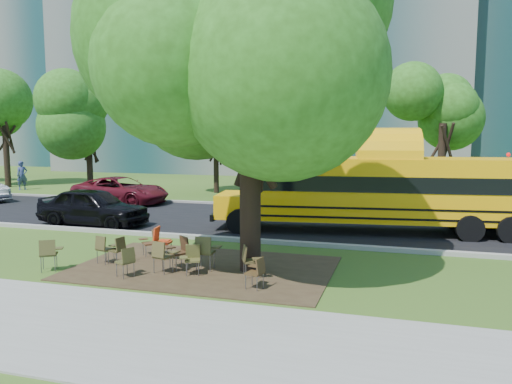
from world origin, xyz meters
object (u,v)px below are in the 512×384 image
(chair_0, at_px, (49,251))
(chair_2, at_px, (127,259))
(chair_4, at_px, (162,254))
(chair_7, at_px, (249,258))
(chair_6, at_px, (257,270))
(chair_1, at_px, (105,247))
(chair_10, at_px, (161,239))
(black_car, at_px, (93,207))
(chair_3, at_px, (180,249))
(chair_5, at_px, (192,257))
(main_tree, at_px, (250,70))
(pedestrian_a, at_px, (22,175))
(school_bus, at_px, (383,190))
(bg_car_red, at_px, (121,190))
(chair_11, at_px, (206,249))
(chair_8, at_px, (118,247))
(chair_9, at_px, (151,240))

(chair_0, relative_size, chair_2, 1.10)
(chair_4, height_order, chair_7, chair_4)
(chair_4, bearing_deg, chair_6, 2.50)
(chair_1, height_order, chair_4, chair_4)
(chair_10, bearing_deg, black_car, -135.66)
(chair_2, xyz_separation_m, black_car, (-5.14, 6.01, 0.27))
(chair_3, height_order, chair_7, chair_3)
(chair_0, xyz_separation_m, chair_5, (3.83, 0.75, -0.05))
(chair_5, height_order, chair_10, chair_10)
(main_tree, bearing_deg, chair_5, -148.98)
(chair_0, distance_m, chair_5, 3.90)
(chair_7, relative_size, pedestrian_a, 0.45)
(chair_4, distance_m, chair_5, 0.79)
(school_bus, height_order, chair_7, school_bus)
(school_bus, bearing_deg, chair_4, -132.91)
(main_tree, height_order, bg_car_red, main_tree)
(chair_2, height_order, chair_11, chair_11)
(chair_8, bearing_deg, chair_10, -34.32)
(chair_0, distance_m, chair_11, 4.21)
(chair_2, bearing_deg, chair_6, -63.25)
(bg_car_red, xyz_separation_m, pedestrian_a, (-9.78, 3.95, 0.23))
(chair_1, relative_size, chair_6, 1.05)
(bg_car_red, bearing_deg, main_tree, -129.91)
(chair_4, xyz_separation_m, chair_5, (0.78, 0.13, -0.06))
(school_bus, xyz_separation_m, chair_0, (-8.35, -7.93, -1.07))
(chair_0, height_order, chair_9, chair_0)
(chair_8, bearing_deg, chair_9, -10.26)
(chair_3, height_order, chair_11, chair_11)
(chair_0, bearing_deg, chair_9, 20.36)
(chair_5, distance_m, chair_8, 2.47)
(school_bus, relative_size, chair_9, 14.86)
(main_tree, distance_m, chair_11, 4.87)
(chair_11, relative_size, pedestrian_a, 0.51)
(chair_3, bearing_deg, black_car, -2.81)
(main_tree, bearing_deg, chair_4, -156.11)
(chair_3, relative_size, chair_9, 1.15)
(chair_0, relative_size, chair_5, 1.10)
(chair_2, height_order, chair_7, chair_7)
(chair_1, height_order, pedestrian_a, pedestrian_a)
(chair_2, relative_size, black_car, 0.18)
(chair_8, xyz_separation_m, chair_11, (2.63, 0.08, 0.10))
(chair_5, distance_m, chair_10, 2.02)
(chair_0, relative_size, chair_10, 0.92)
(chair_3, xyz_separation_m, chair_7, (2.08, -0.27, -0.04))
(school_bus, height_order, chair_11, school_bus)
(chair_1, distance_m, chair_11, 3.02)
(school_bus, xyz_separation_m, chair_5, (-4.52, -7.18, -1.13))
(chair_7, bearing_deg, chair_10, -135.92)
(chair_8, bearing_deg, main_tree, -73.59)
(chair_8, bearing_deg, pedestrian_a, 58.08)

